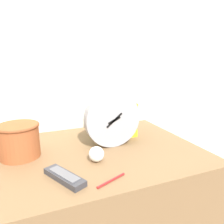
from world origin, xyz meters
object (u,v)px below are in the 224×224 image
(desk_clock, at_px, (112,119))
(basket, at_px, (19,139))
(book_stack, at_px, (112,119))
(tv_remote, at_px, (64,177))
(crumpled_paper_ball, at_px, (96,154))
(pen, at_px, (111,180))

(desk_clock, distance_m, basket, 0.40)
(desk_clock, xyz_separation_m, book_stack, (0.06, 0.14, -0.04))
(tv_remote, height_order, crumpled_paper_ball, crumpled_paper_ball)
(basket, relative_size, tv_remote, 0.94)
(desk_clock, distance_m, crumpled_paper_ball, 0.20)
(desk_clock, distance_m, book_stack, 0.16)
(basket, bearing_deg, pen, -49.22)
(basket, distance_m, crumpled_paper_ball, 0.32)
(desk_clock, relative_size, tv_remote, 1.43)
(book_stack, distance_m, crumpled_paper_ball, 0.32)
(tv_remote, xyz_separation_m, pen, (0.14, -0.07, -0.01))
(desk_clock, xyz_separation_m, tv_remote, (-0.26, -0.21, -0.12))
(pen, bearing_deg, tv_remote, 153.50)
(book_stack, relative_size, crumpled_paper_ball, 3.75)
(desk_clock, relative_size, basket, 1.52)
(desk_clock, bearing_deg, basket, 174.44)
(tv_remote, bearing_deg, book_stack, 47.50)
(pen, bearing_deg, book_stack, 66.78)
(tv_remote, bearing_deg, desk_clock, 38.68)
(pen, bearing_deg, desk_clock, 66.59)
(pen, bearing_deg, crumpled_paper_ball, 89.40)
(book_stack, bearing_deg, basket, -167.34)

